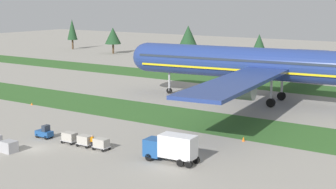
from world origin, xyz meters
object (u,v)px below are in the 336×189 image
(airliner, at_px, (266,64))
(uld_container_2, at_px, (9,147))
(cargo_dolly_second, at_px, (85,140))
(cargo_dolly_lead, at_px, (70,137))
(ground_crew_marshaller, at_px, (92,141))
(baggage_tug, at_px, (45,133))
(cargo_dolly_third, at_px, (101,143))
(taxiway_marker_1, at_px, (32,104))
(taxiway_marker_0, at_px, (243,139))
(catering_truck, at_px, (171,147))

(airliner, height_order, uld_container_2, airliner)
(cargo_dolly_second, distance_m, uld_container_2, 10.03)
(cargo_dolly_lead, relative_size, cargo_dolly_second, 1.00)
(cargo_dolly_second, bearing_deg, ground_crew_marshaller, -84.63)
(airliner, xyz_separation_m, uld_container_2, (-14.72, -49.71, -6.86))
(baggage_tug, height_order, cargo_dolly_second, baggage_tug)
(cargo_dolly_lead, height_order, cargo_dolly_second, same)
(baggage_tug, distance_m, cargo_dolly_second, 7.93)
(airliner, distance_m, baggage_tug, 45.67)
(cargo_dolly_third, distance_m, ground_crew_marshaller, 1.71)
(baggage_tug, relative_size, taxiway_marker_1, 5.54)
(baggage_tug, relative_size, taxiway_marker_0, 3.86)
(cargo_dolly_lead, height_order, uld_container_2, cargo_dolly_lead)
(ground_crew_marshaller, bearing_deg, taxiway_marker_1, 74.40)
(catering_truck, relative_size, ground_crew_marshaller, 4.09)
(catering_truck, bearing_deg, airliner, 2.90)
(cargo_dolly_second, height_order, catering_truck, catering_truck)
(catering_truck, relative_size, taxiway_marker_0, 10.49)
(ground_crew_marshaller, bearing_deg, airliner, 1.76)
(cargo_dolly_second, bearing_deg, cargo_dolly_lead, 90.00)
(cargo_dolly_second, distance_m, taxiway_marker_0, 22.34)
(catering_truck, relative_size, uld_container_2, 3.56)
(cargo_dolly_third, height_order, ground_crew_marshaller, ground_crew_marshaller)
(cargo_dolly_lead, xyz_separation_m, taxiway_marker_0, (19.83, 14.60, -0.58))
(uld_container_2, bearing_deg, cargo_dolly_second, 49.73)
(cargo_dolly_lead, bearing_deg, taxiway_marker_0, -54.47)
(cargo_dolly_second, relative_size, uld_container_2, 1.11)
(taxiway_marker_0, bearing_deg, baggage_tug, -149.46)
(catering_truck, distance_m, taxiway_marker_1, 43.67)
(cargo_dolly_second, relative_size, cargo_dolly_third, 1.00)
(catering_truck, distance_m, uld_container_2, 21.91)
(cargo_dolly_lead, bearing_deg, cargo_dolly_second, -90.00)
(airliner, bearing_deg, cargo_dolly_second, 162.40)
(airliner, relative_size, taxiway_marker_1, 154.61)
(uld_container_2, relative_size, taxiway_marker_1, 4.23)
(cargo_dolly_lead, distance_m, taxiway_marker_0, 24.63)
(ground_crew_marshaller, bearing_deg, cargo_dolly_third, -81.65)
(cargo_dolly_lead, distance_m, catering_truck, 16.59)
(airliner, height_order, taxiway_marker_1, airliner)
(cargo_dolly_third, relative_size, catering_truck, 0.31)
(uld_container_2, bearing_deg, catering_truck, 23.14)
(catering_truck, distance_m, ground_crew_marshaller, 12.50)
(cargo_dolly_lead, bearing_deg, baggage_tug, 90.00)
(cargo_dolly_lead, distance_m, cargo_dolly_second, 2.90)
(airliner, xyz_separation_m, cargo_dolly_third, (-5.34, -42.02, -6.71))
(cargo_dolly_third, height_order, catering_truck, catering_truck)
(cargo_dolly_lead, relative_size, taxiway_marker_1, 4.70)
(ground_crew_marshaller, xyz_separation_m, taxiway_marker_0, (15.74, 14.43, -0.61))
(airliner, bearing_deg, cargo_dolly_third, 166.24)
(cargo_dolly_third, bearing_deg, cargo_dolly_second, 90.00)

